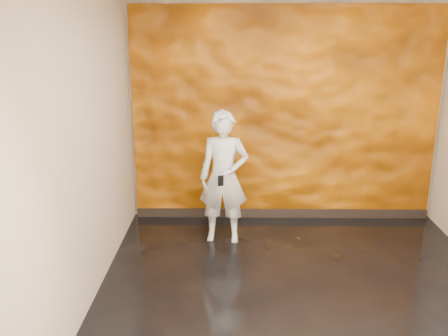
% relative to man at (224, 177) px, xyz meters
% --- Properties ---
extents(room, '(4.02, 4.02, 2.81)m').
position_rel_man_xyz_m(room, '(0.77, -1.21, 0.61)').
color(room, black).
rests_on(room, ground).
extents(feature_wall, '(3.90, 0.06, 2.75)m').
position_rel_man_xyz_m(feature_wall, '(0.77, 0.75, 0.59)').
color(feature_wall, '#D16D05').
rests_on(feature_wall, ground).
extents(baseboard, '(3.90, 0.04, 0.12)m').
position_rel_man_xyz_m(baseboard, '(0.77, 0.71, -0.73)').
color(baseboard, black).
rests_on(baseboard, ground).
extents(man, '(0.60, 0.42, 1.58)m').
position_rel_man_xyz_m(man, '(0.00, 0.00, 0.00)').
color(man, '#9498A2').
rests_on(man, ground).
extents(phone, '(0.07, 0.03, 0.12)m').
position_rel_man_xyz_m(phone, '(-0.03, -0.24, 0.04)').
color(phone, black).
rests_on(phone, man).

